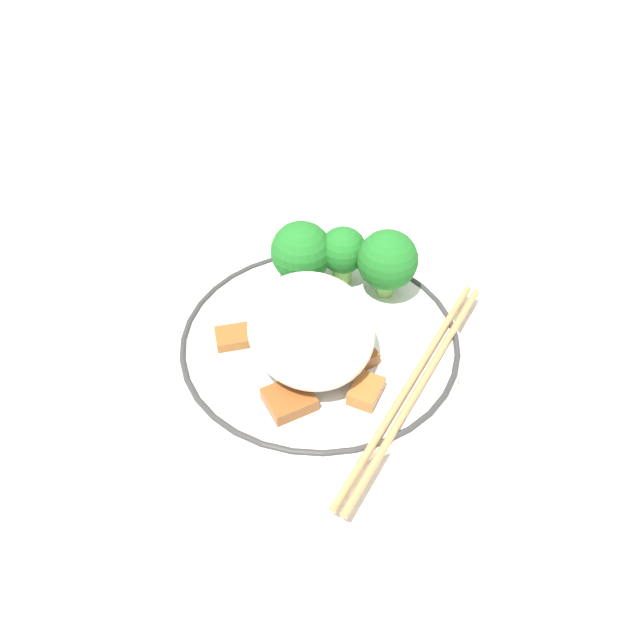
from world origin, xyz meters
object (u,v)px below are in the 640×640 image
(broccoli_back_left, at_px, (387,261))
(chopsticks, at_px, (416,383))
(plate, at_px, (320,342))
(broccoli_back_right, at_px, (296,253))
(broccoli_back_center, at_px, (343,252))

(broccoli_back_left, height_order, chopsticks, broccoli_back_left)
(plate, bearing_deg, broccoli_back_right, 3.85)
(broccoli_back_center, relative_size, chopsticks, 0.28)
(plate, height_order, broccoli_back_left, broccoli_back_left)
(broccoli_back_left, relative_size, broccoli_back_center, 1.16)
(plate, relative_size, broccoli_back_right, 3.90)
(broccoli_back_center, distance_m, broccoli_back_right, 0.04)
(broccoli_back_left, xyz_separation_m, broccoli_back_right, (0.03, 0.07, -0.00))
(broccoli_back_center, relative_size, broccoli_back_right, 0.92)
(plate, xyz_separation_m, chopsticks, (-0.06, -0.06, 0.01))
(chopsticks, bearing_deg, broccoli_back_right, 24.89)
(broccoli_back_right, relative_size, chopsticks, 0.31)
(plate, bearing_deg, broccoli_back_left, -57.99)
(broccoli_back_right, distance_m, chopsticks, 0.15)
(broccoli_back_center, height_order, broccoli_back_right, broccoli_back_right)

